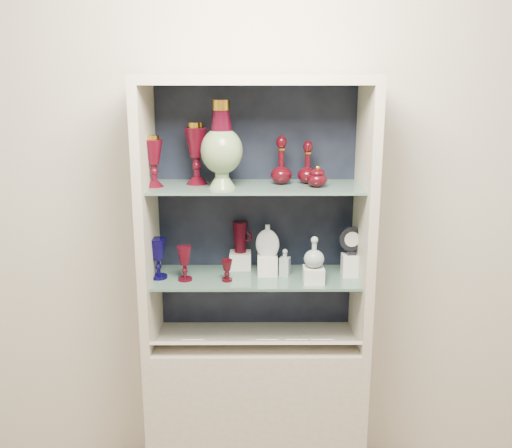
{
  "coord_description": "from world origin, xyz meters",
  "views": [
    {
      "loc": [
        -0.01,
        -0.92,
        1.92
      ],
      "look_at": [
        0.0,
        1.53,
        1.3
      ],
      "focal_mm": 40.0,
      "sensor_mm": 36.0,
      "label": 1
    }
  ],
  "objects_px": {
    "enamel_urn": "(222,145)",
    "clear_round_decanter": "(314,253)",
    "lidded_bowl": "(317,176)",
    "flat_flask": "(268,240)",
    "ruby_decanter_b": "(308,161)",
    "pedestal_lamp_right": "(196,154)",
    "clear_square_bottle": "(285,262)",
    "cameo_medallion": "(352,240)",
    "ruby_goblet_small": "(227,270)",
    "ruby_pitcher": "(240,237)",
    "ruby_decanter_a": "(281,157)",
    "ruby_goblet_tall": "(185,264)",
    "pedestal_lamp_left": "(154,161)",
    "cobalt_goblet": "(158,258)"
  },
  "relations": [
    {
      "from": "ruby_decanter_a",
      "to": "lidded_bowl",
      "type": "distance_m",
      "value": 0.18
    },
    {
      "from": "ruby_goblet_small",
      "to": "clear_round_decanter",
      "type": "relative_size",
      "value": 0.73
    },
    {
      "from": "ruby_pitcher",
      "to": "cameo_medallion",
      "type": "height_order",
      "value": "cameo_medallion"
    },
    {
      "from": "lidded_bowl",
      "to": "flat_flask",
      "type": "relative_size",
      "value": 0.64
    },
    {
      "from": "pedestal_lamp_right",
      "to": "flat_flask",
      "type": "height_order",
      "value": "pedestal_lamp_right"
    },
    {
      "from": "lidded_bowl",
      "to": "flat_flask",
      "type": "bearing_deg",
      "value": 163.78
    },
    {
      "from": "pedestal_lamp_left",
      "to": "flat_flask",
      "type": "relative_size",
      "value": 1.46
    },
    {
      "from": "flat_flask",
      "to": "cameo_medallion",
      "type": "xyz_separation_m",
      "value": [
        0.38,
        -0.02,
        0.0
      ]
    },
    {
      "from": "clear_round_decanter",
      "to": "cobalt_goblet",
      "type": "bearing_deg",
      "value": 174.89
    },
    {
      "from": "enamel_urn",
      "to": "clear_round_decanter",
      "type": "bearing_deg",
      "value": -5.34
    },
    {
      "from": "lidded_bowl",
      "to": "clear_square_bottle",
      "type": "relative_size",
      "value": 0.76
    },
    {
      "from": "pedestal_lamp_right",
      "to": "cobalt_goblet",
      "type": "bearing_deg",
      "value": -160.14
    },
    {
      "from": "cameo_medallion",
      "to": "ruby_pitcher",
      "type": "bearing_deg",
      "value": 163.18
    },
    {
      "from": "ruby_decanter_b",
      "to": "lidded_bowl",
      "type": "xyz_separation_m",
      "value": [
        0.04,
        -0.08,
        -0.05
      ]
    },
    {
      "from": "lidded_bowl",
      "to": "flat_flask",
      "type": "distance_m",
      "value": 0.37
    },
    {
      "from": "ruby_decanter_a",
      "to": "cobalt_goblet",
      "type": "relative_size",
      "value": 1.3
    },
    {
      "from": "ruby_pitcher",
      "to": "clear_square_bottle",
      "type": "xyz_separation_m",
      "value": [
        0.21,
        -0.11,
        -0.09
      ]
    },
    {
      "from": "lidded_bowl",
      "to": "clear_round_decanter",
      "type": "relative_size",
      "value": 0.72
    },
    {
      "from": "clear_square_bottle",
      "to": "cameo_medallion",
      "type": "distance_m",
      "value": 0.32
    },
    {
      "from": "ruby_goblet_tall",
      "to": "clear_round_decanter",
      "type": "bearing_deg",
      "value": -3.21
    },
    {
      "from": "cobalt_goblet",
      "to": "clear_square_bottle",
      "type": "bearing_deg",
      "value": 2.98
    },
    {
      "from": "ruby_decanter_b",
      "to": "clear_round_decanter",
      "type": "bearing_deg",
      "value": -79.18
    },
    {
      "from": "pedestal_lamp_left",
      "to": "ruby_decanter_b",
      "type": "height_order",
      "value": "pedestal_lamp_left"
    },
    {
      "from": "clear_square_bottle",
      "to": "clear_round_decanter",
      "type": "xyz_separation_m",
      "value": [
        0.12,
        -0.09,
        0.07
      ]
    },
    {
      "from": "cobalt_goblet",
      "to": "cameo_medallion",
      "type": "bearing_deg",
      "value": 1.95
    },
    {
      "from": "flat_flask",
      "to": "ruby_decanter_a",
      "type": "bearing_deg",
      "value": 18.69
    },
    {
      "from": "clear_round_decanter",
      "to": "enamel_urn",
      "type": "bearing_deg",
      "value": 174.66
    },
    {
      "from": "ruby_goblet_tall",
      "to": "cameo_medallion",
      "type": "relative_size",
      "value": 1.15
    },
    {
      "from": "lidded_bowl",
      "to": "ruby_pitcher",
      "type": "distance_m",
      "value": 0.49
    },
    {
      "from": "ruby_decanter_a",
      "to": "cameo_medallion",
      "type": "height_order",
      "value": "ruby_decanter_a"
    },
    {
      "from": "enamel_urn",
      "to": "cameo_medallion",
      "type": "bearing_deg",
      "value": 5.38
    },
    {
      "from": "pedestal_lamp_right",
      "to": "enamel_urn",
      "type": "relative_size",
      "value": 0.73
    },
    {
      "from": "ruby_goblet_tall",
      "to": "ruby_pitcher",
      "type": "height_order",
      "value": "ruby_pitcher"
    },
    {
      "from": "ruby_decanter_b",
      "to": "ruby_goblet_tall",
      "type": "height_order",
      "value": "ruby_decanter_b"
    },
    {
      "from": "pedestal_lamp_right",
      "to": "ruby_decanter_b",
      "type": "xyz_separation_m",
      "value": [
        0.49,
        0.01,
        -0.03
      ]
    },
    {
      "from": "ruby_goblet_small",
      "to": "flat_flask",
      "type": "distance_m",
      "value": 0.23
    },
    {
      "from": "lidded_bowl",
      "to": "ruby_goblet_small",
      "type": "distance_m",
      "value": 0.58
    },
    {
      "from": "cobalt_goblet",
      "to": "clear_square_bottle",
      "type": "relative_size",
      "value": 1.46
    },
    {
      "from": "clear_square_bottle",
      "to": "ruby_pitcher",
      "type": "bearing_deg",
      "value": 152.44
    },
    {
      "from": "lidded_bowl",
      "to": "ruby_decanter_a",
      "type": "bearing_deg",
      "value": 155.32
    },
    {
      "from": "ruby_decanter_b",
      "to": "clear_square_bottle",
      "type": "height_order",
      "value": "ruby_decanter_b"
    },
    {
      "from": "enamel_urn",
      "to": "ruby_goblet_small",
      "type": "bearing_deg",
      "value": -44.04
    },
    {
      "from": "pedestal_lamp_right",
      "to": "enamel_urn",
      "type": "distance_m",
      "value": 0.15
    },
    {
      "from": "pedestal_lamp_left",
      "to": "clear_round_decanter",
      "type": "xyz_separation_m",
      "value": [
        0.69,
        -0.06,
        -0.39
      ]
    },
    {
      "from": "ruby_decanter_a",
      "to": "ruby_decanter_b",
      "type": "xyz_separation_m",
      "value": [
        0.12,
        0.01,
        -0.02
      ]
    },
    {
      "from": "cobalt_goblet",
      "to": "ruby_pitcher",
      "type": "relative_size",
      "value": 1.26
    },
    {
      "from": "ruby_goblet_small",
      "to": "flat_flask",
      "type": "xyz_separation_m",
      "value": [
        0.18,
        0.09,
        0.12
      ]
    },
    {
      "from": "ruby_decanter_a",
      "to": "cameo_medallion",
      "type": "xyz_separation_m",
      "value": [
        0.32,
        -0.03,
        -0.37
      ]
    },
    {
      "from": "cobalt_goblet",
      "to": "ruby_goblet_small",
      "type": "bearing_deg",
      "value": -7.47
    },
    {
      "from": "ruby_decanter_b",
      "to": "cameo_medallion",
      "type": "bearing_deg",
      "value": -11.26
    }
  ]
}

